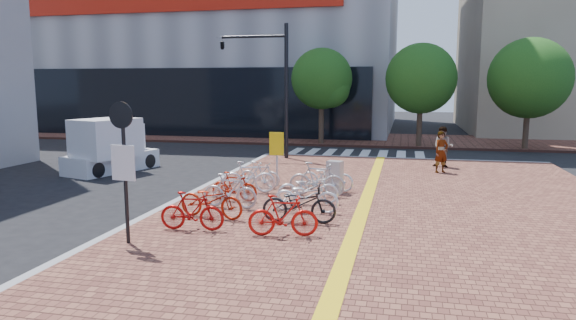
% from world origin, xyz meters
% --- Properties ---
extents(ground, '(120.00, 120.00, 0.00)m').
position_xyz_m(ground, '(0.00, 0.00, 0.00)').
color(ground, black).
rests_on(ground, ground).
extents(sidewalk, '(14.00, 34.00, 0.15)m').
position_xyz_m(sidewalk, '(3.00, -5.00, 0.07)').
color(sidewalk, brown).
rests_on(sidewalk, ground).
extents(tactile_strip, '(0.40, 34.00, 0.01)m').
position_xyz_m(tactile_strip, '(2.00, -5.00, 0.16)').
color(tactile_strip, yellow).
rests_on(tactile_strip, sidewalk).
extents(kerb_west, '(0.25, 34.00, 0.15)m').
position_xyz_m(kerb_west, '(-4.00, -5.00, 0.08)').
color(kerb_west, gray).
rests_on(kerb_west, ground).
extents(kerb_north, '(14.00, 0.25, 0.15)m').
position_xyz_m(kerb_north, '(3.00, 12.00, 0.08)').
color(kerb_north, gray).
rests_on(kerb_north, ground).
extents(far_sidewalk, '(70.00, 8.00, 0.15)m').
position_xyz_m(far_sidewalk, '(0.00, 21.00, 0.07)').
color(far_sidewalk, brown).
rests_on(far_sidewalk, ground).
extents(crosswalk, '(7.50, 4.00, 0.01)m').
position_xyz_m(crosswalk, '(0.50, 14.00, 0.01)').
color(crosswalk, silver).
rests_on(crosswalk, ground).
extents(street_trees, '(16.20, 4.60, 6.35)m').
position_xyz_m(street_trees, '(5.04, 17.45, 4.10)').
color(street_trees, '#38281E').
rests_on(street_trees, far_sidewalk).
extents(bike_0, '(1.71, 0.64, 1.01)m').
position_xyz_m(bike_0, '(-2.09, -2.55, 0.65)').
color(bike_0, '#9D0D0B').
rests_on(bike_0, sidewalk).
extents(bike_1, '(2.05, 0.99, 1.03)m').
position_xyz_m(bike_1, '(-2.07, -1.27, 0.67)').
color(bike_1, '#A6200B').
rests_on(bike_1, sidewalk).
extents(bike_2, '(1.77, 0.63, 1.05)m').
position_xyz_m(bike_2, '(-1.94, -0.06, 0.67)').
color(bike_2, silver).
rests_on(bike_2, sidewalk).
extents(bike_3, '(1.58, 0.55, 0.94)m').
position_xyz_m(bike_3, '(-2.13, 0.89, 0.62)').
color(bike_3, '#A21F0B').
rests_on(bike_3, sidewalk).
extents(bike_4, '(1.90, 0.86, 1.10)m').
position_xyz_m(bike_4, '(-2.04, 2.15, 0.70)').
color(bike_4, white).
rests_on(bike_4, sidewalk).
extents(bike_5, '(1.60, 0.63, 0.93)m').
position_xyz_m(bike_5, '(-1.93, 3.16, 0.62)').
color(bike_5, silver).
rests_on(bike_5, sidewalk).
extents(bike_6, '(1.79, 0.79, 1.04)m').
position_xyz_m(bike_6, '(0.30, -2.54, 0.67)').
color(bike_6, red).
rests_on(bike_6, sidewalk).
extents(bike_7, '(2.05, 0.84, 1.05)m').
position_xyz_m(bike_7, '(0.43, -1.22, 0.68)').
color(bike_7, black).
rests_on(bike_7, sidewalk).
extents(bike_8, '(1.92, 0.69, 1.00)m').
position_xyz_m(bike_8, '(0.41, -0.08, 0.65)').
color(bike_8, white).
rests_on(bike_8, sidewalk).
extents(bike_9, '(2.00, 1.04, 1.00)m').
position_xyz_m(bike_9, '(0.26, 0.99, 0.65)').
color(bike_9, silver).
rests_on(bike_9, sidewalk).
extents(bike_10, '(1.92, 0.61, 1.14)m').
position_xyz_m(bike_10, '(0.34, 2.17, 0.72)').
color(bike_10, '#ABABB0').
rests_on(bike_10, sidewalk).
extents(bike_11, '(1.97, 0.89, 1.00)m').
position_xyz_m(bike_11, '(0.54, 3.12, 0.65)').
color(bike_11, silver).
rests_on(bike_11, sidewalk).
extents(pedestrian_a, '(0.77, 0.70, 1.75)m').
position_xyz_m(pedestrian_a, '(4.68, 7.91, 1.03)').
color(pedestrian_a, gray).
rests_on(pedestrian_a, sidewalk).
extents(pedestrian_b, '(1.04, 0.90, 1.83)m').
position_xyz_m(pedestrian_b, '(4.86, 9.42, 1.07)').
color(pedestrian_b, '#474B59').
rests_on(pedestrian_b, sidewalk).
extents(utility_box, '(0.59, 0.50, 1.11)m').
position_xyz_m(utility_box, '(0.85, 2.84, 0.70)').
color(utility_box, silver).
rests_on(utility_box, sidewalk).
extents(yellow_sign, '(0.53, 0.13, 1.97)m').
position_xyz_m(yellow_sign, '(-1.43, 3.72, 1.52)').
color(yellow_sign, '#B7B7BC').
rests_on(yellow_sign, sidewalk).
extents(notice_sign, '(0.62, 0.16, 3.33)m').
position_xyz_m(notice_sign, '(-3.15, -3.91, 2.25)').
color(notice_sign, black).
rests_on(notice_sign, sidewalk).
extents(traffic_light_pole, '(3.58, 1.38, 6.68)m').
position_xyz_m(traffic_light_pole, '(-4.22, 10.69, 4.76)').
color(traffic_light_pole, black).
rests_on(traffic_light_pole, sidewalk).
extents(box_truck, '(2.92, 4.48, 2.40)m').
position_xyz_m(box_truck, '(-9.63, 5.84, 1.13)').
color(box_truck, silver).
rests_on(box_truck, ground).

